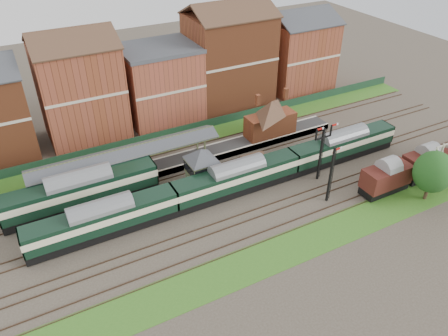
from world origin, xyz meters
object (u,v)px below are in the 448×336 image
signal_box (202,167)px  dmu_train (237,178)px  platform_railcar (81,190)px  semaphore_bracket (321,150)px  goods_van_a (426,163)px

signal_box → dmu_train: (3.53, -3.25, -0.80)m
signal_box → platform_railcar: bearing=167.8°
dmu_train → semaphore_bracket: bearing=-12.3°
signal_box → semaphore_bracket: semaphore_bracket is taller
platform_railcar → goods_van_a: bearing=-19.7°
signal_box → dmu_train: size_ratio=0.11×
dmu_train → platform_railcar: (-18.61, 6.50, 0.19)m
dmu_train → goods_van_a: 26.29m
semaphore_bracket → goods_van_a: bearing=-26.2°
signal_box → dmu_train: signal_box is taller
semaphore_bracket → goods_van_a: (13.20, -6.50, -2.33)m
dmu_train → goods_van_a: dmu_train is taller
signal_box → goods_van_a: bearing=-23.5°
signal_box → semaphore_bracket: bearing=-20.9°
semaphore_bracket → signal_box: bearing=159.1°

